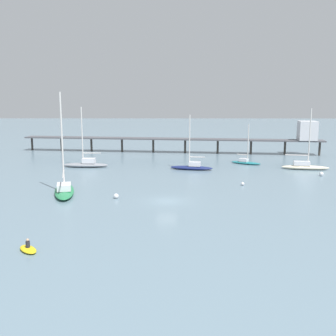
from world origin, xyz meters
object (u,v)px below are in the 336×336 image
Objects in this scene: sailboat_green at (64,189)px; dinghy_yellow at (28,249)px; sailboat_cream at (305,166)px; mooring_buoy_outer at (243,184)px; sailboat_gray at (86,163)px; sailboat_navy at (192,166)px; mooring_buoy_inner at (116,196)px; pier at (229,136)px; mooring_buoy_mid at (321,174)px; sailboat_teal at (246,161)px.

dinghy_yellow is at bearing -83.39° from sailboat_green.
mooring_buoy_outer is (-13.75, -13.53, -0.46)m from sailboat_cream.
dinghy_yellow is at bearing -84.64° from sailboat_gray.
sailboat_navy is 0.88× the size of sailboat_gray.
sailboat_gray is 17.20× the size of mooring_buoy_inner.
sailboat_navy is 15.11× the size of mooring_buoy_inner.
dinghy_yellow is 18.71m from mooring_buoy_inner.
mooring_buoy_inner is at bearing -116.24° from pier.
pier is 64.91m from dinghy_yellow.
sailboat_green is at bearing -154.09° from sailboat_cream.
mooring_buoy_mid is 1.37× the size of mooring_buoy_outer.
dinghy_yellow is at bearing -113.22° from pier.
sailboat_cream is 6.24m from mooring_buoy_mid.
mooring_buoy_mid is at bearing -14.92° from sailboat_navy.
pier reaches higher than mooring_buoy_mid.
sailboat_green is 25.95m from mooring_buoy_outer.
sailboat_cream is 16.83× the size of mooring_buoy_inner.
mooring_buoy_outer is at bearing -153.15° from mooring_buoy_mid.
dinghy_yellow is 4.98× the size of mooring_buoy_outer.
sailboat_green is (-27.91, -39.09, -3.53)m from pier.
sailboat_green is 1.74× the size of sailboat_teal.
sailboat_cream is (20.70, 0.46, 0.07)m from sailboat_navy.
sailboat_gray is at bearing 172.69° from sailboat_navy.
mooring_buoy_mid is at bearing 25.19° from mooring_buoy_inner.
mooring_buoy_inner is (-21.95, -27.37, -0.18)m from sailboat_teal.
pier reaches higher than mooring_buoy_outer.
sailboat_navy is at bearing -7.31° from sailboat_gray.
pier is 14.72m from sailboat_teal.
sailboat_green is 1.24× the size of sailboat_cream.
sailboat_navy is 22.22m from mooring_buoy_mid.
mooring_buoy_outer is (-2.54, -33.61, -4.00)m from pier.
sailboat_gray is at bearing 177.04° from sailboat_cream.
sailboat_green is 20.93× the size of mooring_buoy_inner.
sailboat_teal is at bearing 78.31° from mooring_buoy_outer.
sailboat_teal is 3.13× the size of dinghy_yellow.
sailboat_gray is 31.11m from mooring_buoy_outer.
sailboat_teal is 0.70× the size of sailboat_gray.
sailboat_teal is at bearing 30.21° from sailboat_navy.
mooring_buoy_mid is (21.47, -5.72, -0.30)m from sailboat_navy.
sailboat_teal is at bearing 7.05° from sailboat_gray.
dinghy_yellow is at bearing -132.97° from sailboat_cream.
pier is at bearing 65.21° from sailboat_navy.
mooring_buoy_mid is 35.86m from mooring_buoy_inner.
sailboat_navy reaches higher than mooring_buoy_outer.
sailboat_cream is (11.21, -20.08, -3.55)m from pier.
pier is 102.26× the size of mooring_buoy_mid.
sailboat_green is at bearing -125.53° from pier.
sailboat_cream reaches higher than dinghy_yellow.
sailboat_cream reaches higher than mooring_buoy_inner.
mooring_buoy_mid is at bearing -82.89° from sailboat_cream.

